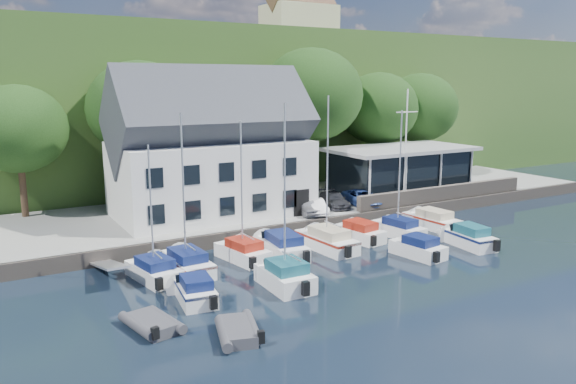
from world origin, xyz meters
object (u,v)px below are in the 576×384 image
flagpole (406,146)px  boat_r1_0 (151,208)px  boat_r1_5 (358,230)px  car_silver (307,206)px  car_dgrey (334,200)px  boat_r2_3 (418,246)px  boat_r1_6 (399,178)px  harbor_building (211,157)px  boat_r1_7 (432,218)px  boat_r2_0 (195,288)px  boat_r2_1 (285,201)px  boat_r2_4 (469,235)px  car_white (316,206)px  dinghy_1 (238,329)px  car_blue (362,197)px  dinghy_0 (152,322)px  boat_r1_2 (242,193)px  club_pavilion (399,170)px  boat_r1_1 (184,199)px  boat_r1_4 (327,180)px  boat_r1_3 (282,244)px

flagpole → boat_r1_0: 23.67m
boat_r1_5 → car_silver: bearing=93.5°
car_dgrey → boat_r2_3: 10.93m
boat_r1_6 → boat_r2_3: boat_r1_6 is taller
harbor_building → boat_r1_7: bearing=-31.4°
car_dgrey → car_silver: bearing=-147.5°
boat_r2_0 → boat_r2_1: boat_r2_1 is taller
boat_r1_7 → boat_r2_4: boat_r2_4 is taller
boat_r1_0 → car_white: bearing=11.2°
dinghy_1 → boat_r2_0: bearing=108.3°
car_blue → boat_r2_3: bearing=-97.9°
flagpole → boat_r1_0: size_ratio=1.13×
boat_r1_5 → boat_r2_4: boat_r2_4 is taller
boat_r1_6 → dinghy_0: boat_r1_6 is taller
boat_r2_4 → boat_r1_2: bearing=167.4°
harbor_building → car_silver: harbor_building is taller
boat_r1_0 → dinghy_0: 7.55m
car_dgrey → car_blue: bearing=-1.9°
club_pavilion → boat_r2_1: bearing=-145.4°
club_pavilion → car_blue: club_pavilion is taller
boat_r1_1 → dinghy_1: (-0.95, -9.13, -3.95)m
car_dgrey → boat_r1_4: 9.00m
boat_r1_1 → boat_r2_4: 19.07m
boat_r2_4 → club_pavilion: bearing=74.1°
car_dgrey → boat_r1_1: (-14.79, -6.43, 2.74)m
boat_r1_7 → boat_r1_1: bearing=177.6°
flagpole → boat_r2_1: (-17.24, -10.17, -0.90)m
boat_r1_0 → boat_r2_0: boat_r1_0 is taller
boat_r1_6 → boat_r1_2: bearing=169.7°
car_silver → boat_r1_1: bearing=-141.2°
boat_r1_5 → dinghy_0: size_ratio=1.78×
flagpole → boat_r1_1: size_ratio=1.08×
car_blue → boat_r1_2: bearing=-147.6°
car_blue → boat_r1_3: (-10.67, -5.73, -0.89)m
boat_r1_4 → car_white: bearing=59.9°
harbor_building → boat_r1_2: 8.95m
boat_r1_4 → boat_r2_3: size_ratio=1.85×
car_dgrey → boat_r1_7: (4.80, -6.00, -0.86)m
boat_r1_2 → boat_r1_4: boat_r1_4 is taller
car_white → car_dgrey: size_ratio=0.84×
boat_r1_1 → boat_r2_1: size_ratio=0.91×
boat_r1_7 → boat_r2_3: bearing=-144.1°
flagpole → boat_r1_3: size_ratio=1.38×
car_dgrey → boat_r1_7: 7.73m
boat_r1_3 → boat_r1_2: bearing=179.0°
car_blue → boat_r1_6: bearing=-92.0°
club_pavilion → car_dgrey: club_pavilion is taller
flagpole → boat_r1_4: size_ratio=1.01×
boat_r1_3 → boat_r2_4: bearing=-15.2°
boat_r1_0 → boat_r1_2: size_ratio=0.96×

